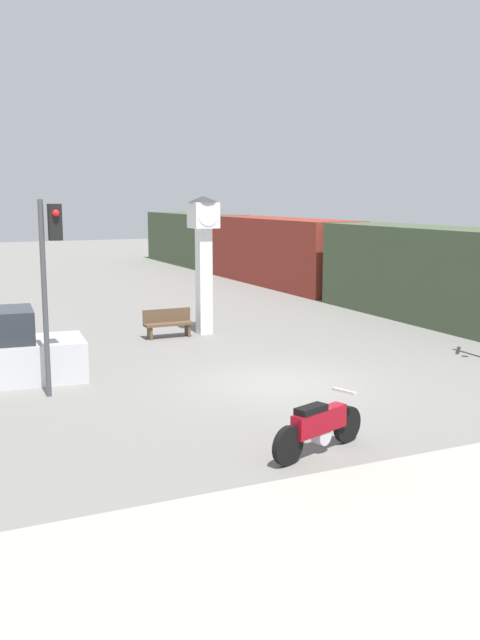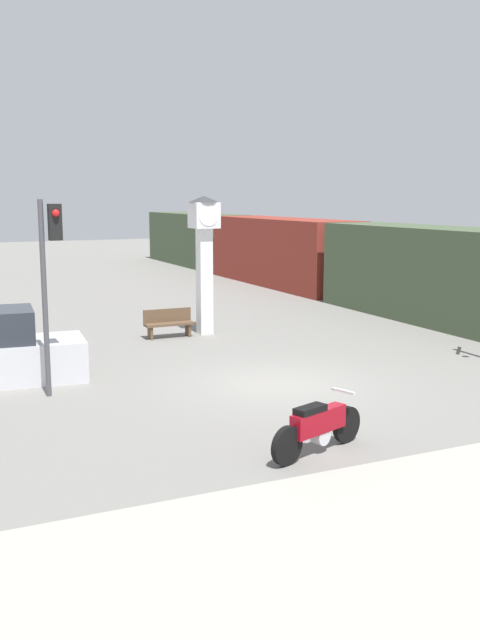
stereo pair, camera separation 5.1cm
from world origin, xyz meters
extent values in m
plane|color=slate|center=(0.00, 0.00, 0.00)|extent=(120.00, 120.00, 0.00)
cylinder|color=black|center=(-0.83, -4.22, 0.34)|extent=(0.68, 0.34, 0.68)
cylinder|color=black|center=(-2.37, -4.77, 0.34)|extent=(0.68, 0.34, 0.68)
cube|color=maroon|center=(-1.60, -4.49, 0.59)|extent=(1.26, 0.66, 0.41)
cube|color=black|center=(-1.81, -4.57, 0.85)|extent=(0.69, 0.46, 0.11)
cylinder|color=silver|center=(-1.55, -4.47, 0.31)|extent=(0.38, 0.32, 0.32)
cube|color=silver|center=(-0.94, -4.26, 1.00)|extent=(0.23, 0.49, 0.05)
cube|color=white|center=(0.77, 6.74, 1.74)|extent=(0.44, 0.44, 3.48)
cube|color=white|center=(0.77, 6.74, 3.89)|extent=(0.83, 0.83, 0.83)
cylinder|color=white|center=(0.77, 6.32, 3.89)|extent=(0.66, 0.02, 0.66)
cone|color=#333338|center=(0.77, 6.74, 4.41)|extent=(0.99, 0.99, 0.20)
cube|color=#425138|center=(9.43, 5.37, 1.70)|extent=(2.80, 11.62, 3.40)
cube|color=maroon|center=(9.43, 17.59, 1.70)|extent=(2.80, 11.62, 3.40)
cube|color=#425138|center=(9.43, 29.81, 1.70)|extent=(2.80, 11.62, 3.40)
cylinder|color=#47474C|center=(-5.27, 1.25, 2.21)|extent=(0.12, 0.12, 4.43)
cube|color=black|center=(-4.97, 1.25, 3.93)|extent=(0.28, 0.24, 0.80)
sphere|color=red|center=(-4.97, 1.10, 4.13)|extent=(0.16, 0.16, 0.16)
cube|color=brown|center=(-0.54, 6.56, 0.45)|extent=(1.60, 0.44, 0.08)
cube|color=brown|center=(-0.54, 6.75, 0.70)|extent=(1.60, 0.06, 0.44)
cube|color=brown|center=(-1.18, 6.56, 0.21)|extent=(0.08, 0.35, 0.41)
cube|color=brown|center=(0.10, 6.56, 0.21)|extent=(0.08, 0.35, 0.41)
camera|label=1|loc=(-7.92, -14.82, 4.48)|focal=40.00mm
camera|label=2|loc=(-7.88, -14.84, 4.48)|focal=40.00mm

